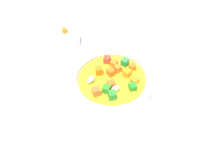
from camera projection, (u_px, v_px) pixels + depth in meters
The scene contains 4 objects.
ground_plane at pixel (112, 93), 55.79cm from camera, with size 140.00×140.00×2.00cm, color silver.
soup_bowl_main at pixel (112, 83), 52.73cm from camera, with size 19.91×19.91×6.58cm.
spoon at pixel (125, 54), 63.65cm from camera, with size 20.30×10.88×1.03cm.
side_bowl_small at pixel (58, 39), 65.59cm from camera, with size 12.96×12.96×4.51cm.
Camera 1 is at (7.51, 34.07, 42.60)cm, focal length 35.03 mm.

